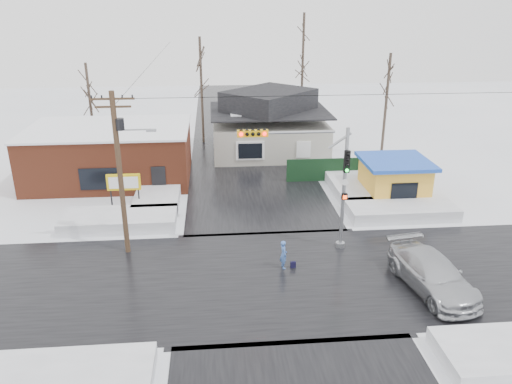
{
  "coord_description": "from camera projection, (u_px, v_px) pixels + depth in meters",
  "views": [
    {
      "loc": [
        -3.01,
        -21.89,
        13.32
      ],
      "look_at": [
        -0.7,
        4.41,
        3.0
      ],
      "focal_mm": 35.0,
      "sensor_mm": 36.0,
      "label": 1
    }
  ],
  "objects": [
    {
      "name": "road_ns",
      "position": [
        277.0,
        277.0,
        25.4
      ],
      "size": [
        10.0,
        120.0,
        0.02
      ],
      "primitive_type": "cube",
      "color": "black",
      "rests_on": "ground"
    },
    {
      "name": "car",
      "position": [
        432.0,
        274.0,
        24.11
      ],
      "size": [
        3.28,
        6.11,
        1.68
      ],
      "primitive_type": "imported",
      "rotation": [
        0.0,
        0.0,
        0.16
      ],
      "color": "#B5B8BD",
      "rests_on": "ground"
    },
    {
      "name": "ground",
      "position": [
        277.0,
        278.0,
        25.41
      ],
      "size": [
        120.0,
        120.0,
        0.0
      ],
      "primitive_type": "plane",
      "color": "white",
      "rests_on": "ground"
    },
    {
      "name": "kiosk",
      "position": [
        394.0,
        179.0,
        34.92
      ],
      "size": [
        4.6,
        4.6,
        2.88
      ],
      "color": "yellow",
      "rests_on": "ground"
    },
    {
      "name": "traffic_signal",
      "position": [
        317.0,
        173.0,
        26.7
      ],
      "size": [
        6.05,
        0.68,
        7.0
      ],
      "color": "gray",
      "rests_on": "ground"
    },
    {
      "name": "pedestrian",
      "position": [
        284.0,
        255.0,
        26.05
      ],
      "size": [
        0.47,
        0.63,
        1.56
      ],
      "primitive_type": "imported",
      "rotation": [
        0.0,
        0.0,
        1.75
      ],
      "color": "#4169B7",
      "rests_on": "ground"
    },
    {
      "name": "tree_far_west",
      "position": [
        88.0,
        82.0,
        44.22
      ],
      "size": [
        3.0,
        3.0,
        8.0
      ],
      "color": "#332821",
      "rests_on": "ground"
    },
    {
      "name": "shopping_bag",
      "position": [
        293.0,
        265.0,
        26.25
      ],
      "size": [
        0.29,
        0.14,
        0.35
      ],
      "primitive_type": "cube",
      "rotation": [
        0.0,
        0.0,
        0.08
      ],
      "color": "black",
      "rests_on": "ground"
    },
    {
      "name": "snowbank_nw",
      "position": [
        120.0,
        220.0,
        31.02
      ],
      "size": [
        7.0,
        3.0,
        0.8
      ],
      "primitive_type": "cube",
      "color": "white",
      "rests_on": "ground"
    },
    {
      "name": "tree_far_right",
      "position": [
        389.0,
        75.0,
        42.34
      ],
      "size": [
        3.0,
        3.0,
        9.0
      ],
      "color": "#332821",
      "rests_on": "ground"
    },
    {
      "name": "tree_far_left",
      "position": [
        200.0,
        59.0,
        46.31
      ],
      "size": [
        3.0,
        3.0,
        10.0
      ],
      "color": "#332821",
      "rests_on": "ground"
    },
    {
      "name": "brick_building",
      "position": [
        111.0,
        153.0,
        38.59
      ],
      "size": [
        12.2,
        8.2,
        4.12
      ],
      "color": "brown",
      "rests_on": "ground"
    },
    {
      "name": "house",
      "position": [
        269.0,
        124.0,
        45.03
      ],
      "size": [
        10.4,
        8.4,
        5.76
      ],
      "color": "#B4B1A2",
      "rests_on": "ground"
    },
    {
      "name": "fence",
      "position": [
        338.0,
        169.0,
        38.6
      ],
      "size": [
        8.0,
        0.12,
        1.8
      ],
      "primitive_type": "cube",
      "color": "black",
      "rests_on": "ground"
    },
    {
      "name": "snowbank_nside_w",
      "position": [
        160.0,
        190.0,
        35.82
      ],
      "size": [
        3.0,
        8.0,
        0.8
      ],
      "primitive_type": "cube",
      "color": "white",
      "rests_on": "ground"
    },
    {
      "name": "snowbank_nside_e",
      "position": [
        350.0,
        184.0,
        36.96
      ],
      "size": [
        3.0,
        8.0,
        0.8
      ],
      "primitive_type": "cube",
      "color": "white",
      "rests_on": "ground"
    },
    {
      "name": "tree_far_mid",
      "position": [
        303.0,
        39.0,
        48.4
      ],
      "size": [
        3.0,
        3.0,
        12.0
      ],
      "color": "#332821",
      "rests_on": "ground"
    },
    {
      "name": "utility_pole",
      "position": [
        120.0,
        165.0,
        26.15
      ],
      "size": [
        3.15,
        0.44,
        9.0
      ],
      "color": "#382619",
      "rests_on": "ground"
    },
    {
      "name": "marquee_sign",
      "position": [
        124.0,
        183.0,
        32.78
      ],
      "size": [
        2.2,
        0.21,
        2.55
      ],
      "color": "black",
      "rests_on": "ground"
    },
    {
      "name": "road_ew",
      "position": [
        277.0,
        277.0,
        25.4
      ],
      "size": [
        120.0,
        10.0,
        0.02
      ],
      "primitive_type": "cube",
      "color": "black",
      "rests_on": "ground"
    },
    {
      "name": "snowbank_sw",
      "position": [
        56.0,
        381.0,
        18.05
      ],
      "size": [
        7.0,
        3.0,
        0.7
      ],
      "primitive_type": "cube",
      "color": "white",
      "rests_on": "ground"
    },
    {
      "name": "snowbank_ne",
      "position": [
        401.0,
        210.0,
        32.49
      ],
      "size": [
        7.0,
        3.0,
        0.8
      ],
      "primitive_type": "cube",
      "color": "white",
      "rests_on": "ground"
    }
  ]
}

